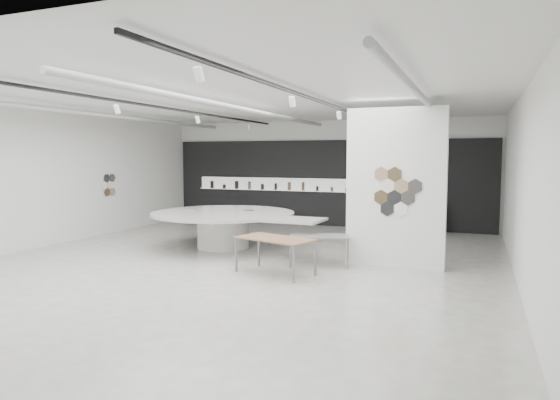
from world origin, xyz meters
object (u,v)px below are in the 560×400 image
at_px(display_island, 225,225).
at_px(kitchen_counter, 413,217).
at_px(partition_column, 396,188).
at_px(sample_table_wood, 275,241).
at_px(sample_table_stone, 319,238).

distance_m(display_island, kitchen_counter, 6.61).
xyz_separation_m(partition_column, kitchen_counter, (-0.25, 5.52, -1.28)).
relative_size(partition_column, sample_table_wood, 1.96).
distance_m(display_island, sample_table_stone, 3.26).
height_order(display_island, sample_table_wood, display_island).
distance_m(sample_table_stone, kitchen_counter, 6.22).
bearing_deg(kitchen_counter, partition_column, -92.97).
xyz_separation_m(display_island, kitchen_counter, (4.42, 4.91, -0.13)).
bearing_deg(sample_table_stone, kitchen_counter, 77.26).
bearing_deg(partition_column, display_island, 172.52).
xyz_separation_m(partition_column, sample_table_stone, (-1.63, -0.54, -1.16)).
xyz_separation_m(sample_table_wood, sample_table_stone, (0.63, 1.15, -0.08)).
relative_size(sample_table_wood, kitchen_counter, 0.97).
bearing_deg(display_island, sample_table_wood, -40.84).
xyz_separation_m(partition_column, display_island, (-4.68, 0.61, -1.15)).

